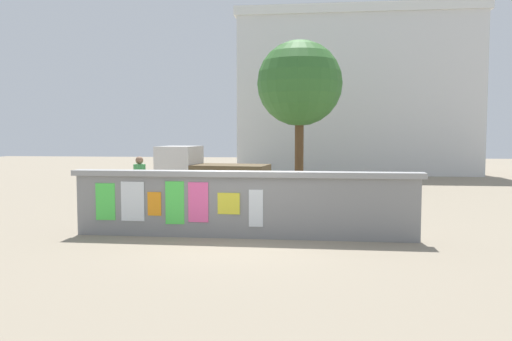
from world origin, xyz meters
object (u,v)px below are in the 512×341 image
(tree_roadside, at_px, (300,84))
(person_walking, at_px, (140,179))
(motorcycle, at_px, (285,199))
(auto_rickshaw_truck, at_px, (208,175))
(bicycle_far, at_px, (128,209))
(bicycle_near, at_px, (224,212))

(tree_roadside, bearing_deg, person_walking, -117.39)
(motorcycle, relative_size, tree_roadside, 0.30)
(auto_rickshaw_truck, bearing_deg, tree_roadside, 63.02)
(motorcycle, bearing_deg, bicycle_far, -155.55)
(motorcycle, height_order, bicycle_far, bicycle_far)
(person_walking, bearing_deg, auto_rickshaw_truck, 61.74)
(motorcycle, height_order, bicycle_near, bicycle_near)
(bicycle_near, xyz_separation_m, bicycle_far, (-2.53, 0.29, 0.00))
(motorcycle, bearing_deg, tree_roadside, 89.13)
(motorcycle, distance_m, bicycle_near, 2.44)
(auto_rickshaw_truck, distance_m, motorcycle, 3.72)
(motorcycle, xyz_separation_m, person_walking, (-4.12, -0.12, 0.52))
(bicycle_far, distance_m, tree_roadside, 11.36)
(auto_rickshaw_truck, height_order, person_walking, auto_rickshaw_truck)
(bicycle_near, height_order, tree_roadside, tree_roadside)
(motorcycle, relative_size, bicycle_far, 1.15)
(bicycle_near, distance_m, bicycle_far, 2.54)
(bicycle_near, xyz_separation_m, tree_roadside, (1.46, 10.12, 4.05))
(person_walking, bearing_deg, tree_roadside, 62.61)
(auto_rickshaw_truck, height_order, motorcycle, auto_rickshaw_truck)
(bicycle_near, height_order, bicycle_far, same)
(auto_rickshaw_truck, relative_size, motorcycle, 1.97)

